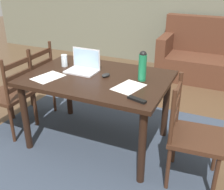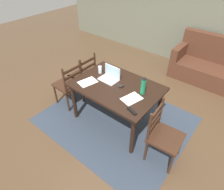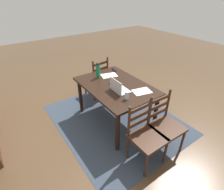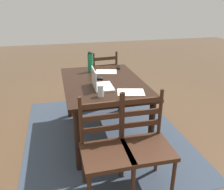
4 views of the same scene
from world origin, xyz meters
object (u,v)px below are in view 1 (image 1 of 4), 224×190
at_px(chair_right_near, 192,136).
at_px(water_bottle, 143,65).
at_px(tv_remote, 137,100).
at_px(computer_mouse, 106,75).
at_px(drinking_glass, 64,61).
at_px(laptop, 84,65).
at_px(chair_left_far, 33,82).
at_px(dining_table, 97,86).
at_px(chair_left_near, 11,95).
at_px(couch, 215,59).

height_order(chair_right_near, water_bottle, water_bottle).
xyz_separation_m(water_bottle, tv_remote, (0.10, -0.44, -0.14)).
distance_m(water_bottle, computer_mouse, 0.38).
xyz_separation_m(water_bottle, drinking_glass, (-0.90, 0.04, -0.09)).
bearing_deg(chair_right_near, laptop, 166.45).
distance_m(chair_left_far, drinking_glass, 0.65).
relative_size(chair_left_far, water_bottle, 3.26).
bearing_deg(computer_mouse, chair_right_near, 3.74).
height_order(dining_table, drinking_glass, drinking_glass).
xyz_separation_m(laptop, drinking_glass, (-0.26, 0.04, 0.01)).
bearing_deg(dining_table, water_bottle, 11.28).
distance_m(drinking_glass, computer_mouse, 0.56).
distance_m(chair_left_far, tv_remote, 1.66).
bearing_deg(water_bottle, chair_right_near, -27.21).
distance_m(water_bottle, tv_remote, 0.47).
bearing_deg(drinking_glass, water_bottle, -2.48).
height_order(chair_left_far, computer_mouse, chair_left_far).
bearing_deg(water_bottle, chair_left_near, -168.77).
distance_m(water_bottle, drinking_glass, 0.91).
bearing_deg(chair_left_near, tv_remote, -5.65).
relative_size(chair_right_near, computer_mouse, 9.50).
height_order(computer_mouse, tv_remote, computer_mouse).
xyz_separation_m(chair_left_far, tv_remote, (1.54, -0.55, 0.32)).
height_order(chair_left_near, chair_right_near, same).
height_order(chair_left_far, chair_right_near, same).
bearing_deg(drinking_glass, laptop, -8.11).
distance_m(chair_left_near, water_bottle, 1.53).
height_order(chair_left_near, couch, couch).
distance_m(laptop, water_bottle, 0.65).
height_order(chair_left_far, drinking_glass, chair_left_far).
bearing_deg(couch, dining_table, -111.25).
relative_size(chair_right_near, tv_remote, 5.59).
height_order(chair_left_near, water_bottle, water_bottle).
bearing_deg(chair_right_near, chair_left_near, 179.94).
bearing_deg(dining_table, laptop, 156.17).
height_order(chair_left_far, couch, couch).
xyz_separation_m(water_bottle, computer_mouse, (-0.36, -0.06, -0.13)).
relative_size(chair_left_near, water_bottle, 3.26).
xyz_separation_m(dining_table, water_bottle, (0.44, 0.09, 0.25)).
distance_m(chair_left_far, water_bottle, 1.51).
relative_size(dining_table, water_bottle, 4.85).
height_order(chair_left_far, laptop, laptop).
xyz_separation_m(chair_left_near, laptop, (0.79, 0.29, 0.37)).
xyz_separation_m(chair_left_far, chair_left_near, (-0.00, -0.39, 0.00)).
bearing_deg(tv_remote, laptop, 76.40).
xyz_separation_m(chair_right_near, couch, (-0.05, 2.64, -0.11)).
bearing_deg(tv_remote, couch, 8.63).
distance_m(dining_table, laptop, 0.27).
distance_m(chair_left_near, couch, 3.28).
relative_size(chair_left_far, computer_mouse, 9.50).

